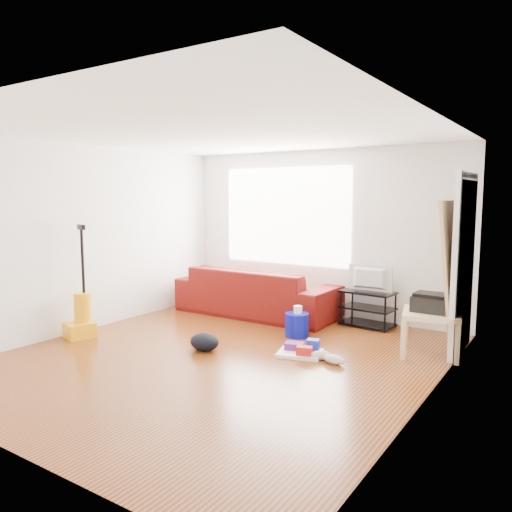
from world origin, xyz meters
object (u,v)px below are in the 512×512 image
Objects in this scene: tv_stand at (368,308)px; bucket at (297,336)px; cleaning_tray at (302,350)px; vacuum at (81,317)px; sofa at (257,314)px; side_table at (431,319)px; backpack at (205,350)px.

tv_stand is 2.45× the size of bucket.
tv_stand reaches higher than cleaning_tray.
vacuum is at bearing -133.94° from tv_stand.
cleaning_tray is at bearing -91.21° from tv_stand.
vacuum is (-1.21, -2.29, 0.27)m from sofa.
side_table is at bearing 168.56° from sofa.
sofa is 2.60m from vacuum.
sofa is at bearing 110.36° from backpack.
vacuum is (-1.68, -0.43, 0.27)m from backpack.
cleaning_tray is (1.52, -1.38, 0.05)m from sofa.
bucket is at bearing -173.63° from side_table.
sofa is 1.33m from bucket.
side_table reaches higher than cleaning_tray.
sofa is 2.83m from side_table.
vacuum is at bearing -146.16° from bucket.
side_table reaches higher than bucket.
sofa is at bearing 146.26° from bucket.
cleaning_tray is at bearing 137.80° from sofa.
vacuum reaches higher than bucket.
sofa is 1.72m from tv_stand.
sofa is 2.05m from cleaning_tray.
tv_stand is 2.46m from backpack.
side_table is 1.52m from cleaning_tray.
bucket is 0.83× the size of backpack.
side_table reaches higher than backpack.
side_table is at bearing -33.36° from tv_stand.
sofa is 3.34× the size of tv_stand.
sofa is at bearing -166.34° from tv_stand.
backpack is 0.26× the size of vacuum.
vacuum is (-2.31, -1.55, 0.27)m from bucket.
vacuum is (-3.95, -1.73, -0.15)m from side_table.
backpack is (-1.04, -0.48, -0.05)m from cleaning_tray.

